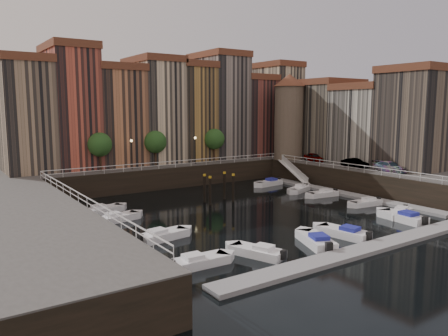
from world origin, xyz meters
TOP-DOWN VIEW (x-y plane):
  - ground at (0.00, 0.00)m, footprint 200.00×200.00m
  - quay_far at (0.00, 26.00)m, footprint 80.00×20.00m
  - quay_right at (28.00, -2.00)m, footprint 20.00×36.00m
  - dock_left at (-16.20, -1.00)m, footprint 2.00×28.00m
  - dock_right at (16.20, -1.00)m, footprint 2.00×28.00m
  - dock_near at (0.00, -17.00)m, footprint 30.00×2.00m
  - mountains at (1.72, 110.00)m, footprint 145.00×100.00m
  - far_terrace at (3.31, 23.50)m, footprint 48.70×10.30m
  - right_terrace at (26.50, 3.80)m, footprint 9.30×24.30m
  - corner_tower at (20.00, 14.50)m, footprint 5.20×5.20m
  - promenade_trees at (-1.33, 18.20)m, footprint 21.20×3.20m
  - street_lamps at (-1.00, 17.20)m, footprint 10.36×0.36m
  - railings at (0.00, 4.88)m, footprint 36.08×34.04m
  - gangway at (17.10, 10.00)m, footprint 2.78×8.32m
  - mooring_pilings at (0.09, 5.08)m, footprint 3.72×2.36m
  - boat_left_0 at (-13.05, -12.33)m, footprint 4.64×1.81m
  - boat_left_1 at (-12.36, -4.98)m, footprint 4.88×2.34m
  - boat_left_3 at (-13.42, 3.19)m, footprint 4.73×2.56m
  - boat_left_4 at (-13.45, 7.51)m, footprint 4.66×2.53m
  - boat_right_0 at (12.46, -11.53)m, footprint 4.38×2.84m
  - boat_right_1 at (13.46, -6.30)m, footprint 4.39×2.07m
  - boat_right_2 at (13.25, 0.26)m, footprint 4.46×2.09m
  - boat_right_3 at (12.98, 4.42)m, footprint 4.55×3.07m
  - boat_right_4 at (12.69, 10.49)m, footprint 4.86×2.29m
  - boat_near_0 at (-8.12, -13.10)m, footprint 3.12×4.68m
  - boat_near_1 at (-2.37, -13.64)m, footprint 3.46×5.13m
  - boat_near_2 at (1.45, -13.39)m, footprint 2.61×5.10m
  - boat_near_3 at (10.72, -13.07)m, footprint 2.33×5.30m
  - car_a at (20.64, 9.32)m, footprint 2.47×4.21m
  - car_b at (20.30, 1.08)m, footprint 1.43×3.99m
  - car_c at (21.01, -3.95)m, footprint 2.37×4.84m

SIDE VIEW (x-z plane):
  - ground at x=0.00m, z-range 0.00..0.00m
  - dock_left at x=-16.20m, z-range 0.00..0.35m
  - dock_right at x=16.20m, z-range 0.00..0.35m
  - dock_near at x=0.00m, z-range 0.00..0.35m
  - boat_right_0 at x=12.46m, z-range -0.16..0.83m
  - boat_right_1 at x=13.46m, z-range -0.16..0.83m
  - boat_right_2 at x=13.25m, z-range -0.16..0.84m
  - boat_right_3 at x=12.98m, z-range -0.17..0.86m
  - boat_left_4 at x=-13.45m, z-range -0.17..0.87m
  - boat_near_0 at x=-8.12m, z-range -0.17..0.89m
  - boat_left_3 at x=-13.42m, z-range -0.17..0.89m
  - boat_left_0 at x=-13.05m, z-range -0.17..0.89m
  - boat_right_4 at x=12.69m, z-range -0.18..0.91m
  - boat_left_1 at x=-12.36m, z-range -0.18..0.92m
  - boat_near_2 at x=1.45m, z-range -0.19..0.96m
  - boat_near_1 at x=-2.37m, z-range -0.19..0.97m
  - boat_near_3 at x=10.72m, z-range -0.20..1.00m
  - quay_far at x=0.00m, z-range 0.00..3.00m
  - quay_right at x=28.00m, z-range 0.00..3.00m
  - mooring_pilings at x=0.09m, z-range -0.24..3.54m
  - gangway at x=17.10m, z-range 0.05..3.78m
  - car_b at x=20.30m, z-range 3.00..4.31m
  - car_a at x=20.64m, z-range 3.00..4.34m
  - car_c at x=21.01m, z-range 3.00..4.35m
  - railings at x=0.00m, z-range 3.53..4.05m
  - street_lamps at x=-1.00m, z-range 3.81..7.99m
  - promenade_trees at x=-1.33m, z-range 3.98..9.18m
  - mountains at x=1.72m, z-range -1.08..16.92m
  - right_terrace at x=26.50m, z-range 2.56..16.56m
  - corner_tower at x=20.00m, z-range 3.29..17.09m
  - far_terrace at x=3.31m, z-range 2.20..19.70m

